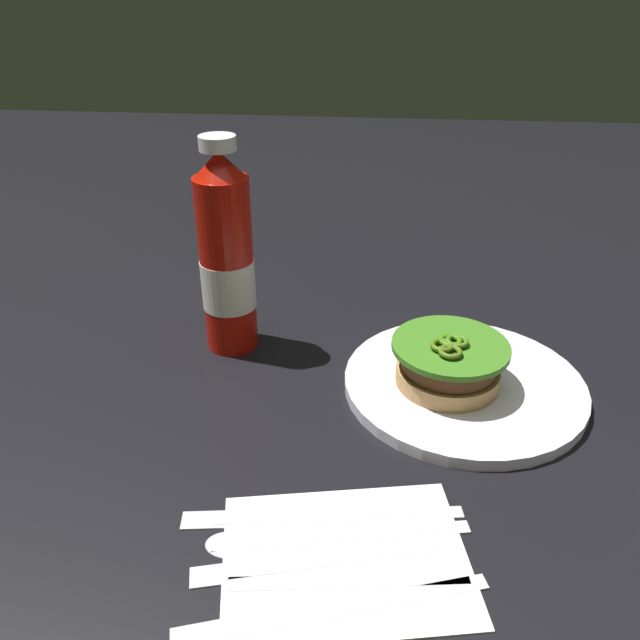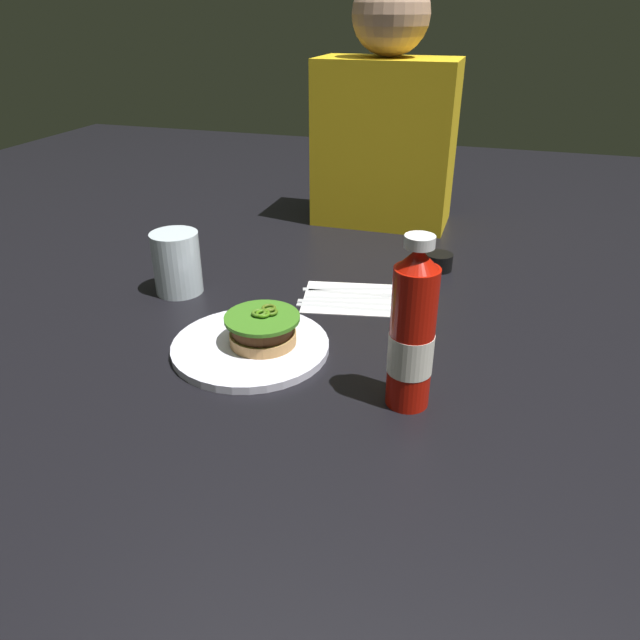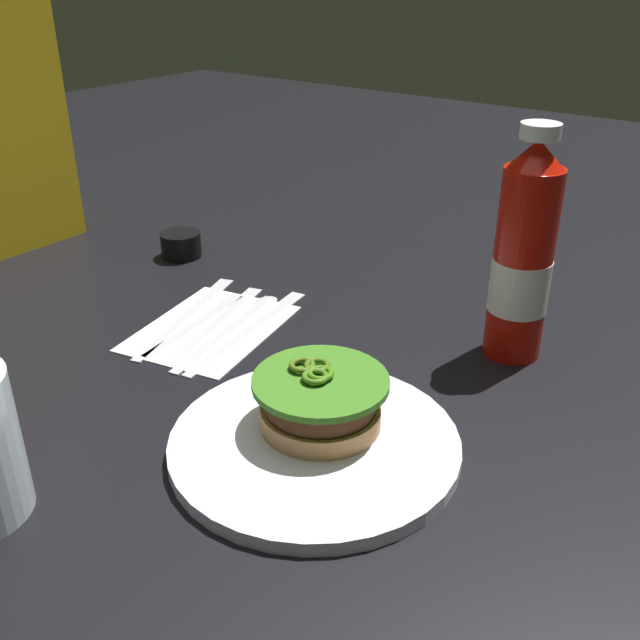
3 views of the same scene
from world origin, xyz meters
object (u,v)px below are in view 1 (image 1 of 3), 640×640
at_px(napkin, 345,557).
at_px(fork_utensil, 323,578).
at_px(spoon_utensil, 302,535).
at_px(dinner_plate, 463,384).
at_px(table_knife, 314,610).
at_px(ketchup_bottle, 227,260).
at_px(steak_knife, 311,559).
at_px(burger_sandwich, 449,363).
at_px(butter_knife, 304,514).

bearing_deg(napkin, fork_utensil, 57.88).
bearing_deg(spoon_utensil, fork_utensil, 118.60).
bearing_deg(dinner_plate, spoon_utensil, 56.45).
relative_size(spoon_utensil, table_knife, 0.94).
relative_size(dinner_plate, ketchup_bottle, 1.03).
xyz_separation_m(fork_utensil, table_knife, (0.00, 0.03, 0.00)).
height_order(steak_knife, fork_utensil, same).
bearing_deg(spoon_utensil, table_knife, 104.42).
distance_m(burger_sandwich, steak_knife, 0.25).
relative_size(burger_sandwich, spoon_utensil, 0.58).
xyz_separation_m(dinner_plate, burger_sandwich, (0.02, 0.01, 0.03)).
height_order(ketchup_bottle, steak_knife, ketchup_bottle).
bearing_deg(burger_sandwich, ketchup_bottle, -16.84).
relative_size(butter_knife, table_knife, 1.05).
xyz_separation_m(spoon_utensil, fork_utensil, (-0.02, 0.04, -0.00)).
distance_m(burger_sandwich, ketchup_bottle, 0.26).
bearing_deg(dinner_plate, table_knife, 65.56).
bearing_deg(burger_sandwich, butter_knife, 55.99).
relative_size(ketchup_bottle, butter_knife, 1.07).
bearing_deg(burger_sandwich, steak_knife, 63.36).
relative_size(dinner_plate, table_knife, 1.15).
height_order(dinner_plate, ketchup_bottle, ketchup_bottle).
xyz_separation_m(ketchup_bottle, steak_knife, (-0.13, 0.30, -0.10)).
distance_m(ketchup_bottle, fork_utensil, 0.35).
height_order(napkin, spoon_utensil, spoon_utensil).
height_order(butter_knife, steak_knife, same).
xyz_separation_m(butter_knife, table_knife, (-0.02, 0.08, -0.00)).
bearing_deg(ketchup_bottle, fork_utensil, 113.59).
bearing_deg(steak_knife, fork_utensil, 124.55).
xyz_separation_m(dinner_plate, fork_utensil, (0.12, 0.25, -0.00)).
relative_size(steak_knife, fork_utensil, 1.13).
bearing_deg(burger_sandwich, dinner_plate, -157.79).
bearing_deg(spoon_utensil, butter_knife, -86.88).
bearing_deg(napkin, burger_sandwich, -111.93).
bearing_deg(butter_knife, dinner_plate, -126.73).
height_order(ketchup_bottle, butter_knife, ketchup_bottle).
relative_size(ketchup_bottle, steak_knife, 1.20).
bearing_deg(ketchup_bottle, butter_knife, 114.43).
distance_m(dinner_plate, table_knife, 0.30).
bearing_deg(napkin, dinner_plate, -115.26).
distance_m(butter_knife, spoon_utensil, 0.02).
height_order(ketchup_bottle, table_knife, ketchup_bottle).
height_order(dinner_plate, fork_utensil, dinner_plate).
distance_m(ketchup_bottle, butter_knife, 0.30).
bearing_deg(butter_knife, ketchup_bottle, -65.57).
bearing_deg(steak_knife, butter_knife, -76.54).
bearing_deg(fork_utensil, burger_sandwich, -112.96).
bearing_deg(steak_knife, ketchup_bottle, -67.05).
distance_m(ketchup_bottle, spoon_utensil, 0.32).
distance_m(napkin, table_knife, 0.05).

